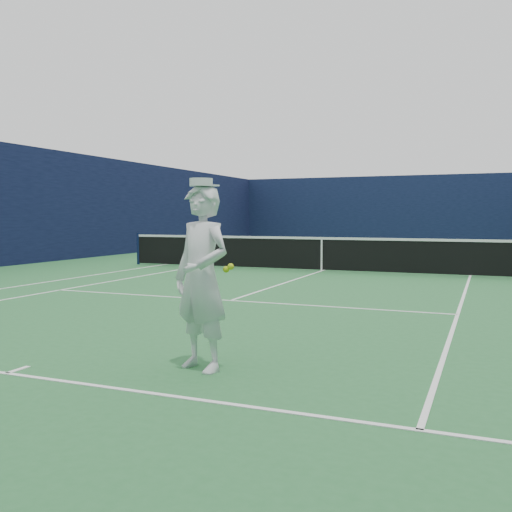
# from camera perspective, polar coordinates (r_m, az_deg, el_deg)

# --- Properties ---
(ground) EXTENTS (80.00, 80.00, 0.00)m
(ground) POSITION_cam_1_polar(r_m,az_deg,el_deg) (16.95, 6.57, -1.51)
(ground) COLOR #276733
(ground) RESTS_ON ground
(court_markings) EXTENTS (11.03, 23.83, 0.01)m
(court_markings) POSITION_cam_1_polar(r_m,az_deg,el_deg) (16.95, 6.57, -1.50)
(court_markings) COLOR white
(court_markings) RESTS_ON ground
(windscreen_fence) EXTENTS (20.12, 36.12, 4.00)m
(windscreen_fence) POSITION_cam_1_polar(r_m,az_deg,el_deg) (16.88, 6.62, 5.26)
(windscreen_fence) COLOR #0E1533
(windscreen_fence) RESTS_ON ground
(tennis_net) EXTENTS (12.88, 0.09, 1.07)m
(tennis_net) POSITION_cam_1_polar(r_m,az_deg,el_deg) (16.91, 6.59, 0.36)
(tennis_net) COLOR #141E4C
(tennis_net) RESTS_ON ground
(tennis_player) EXTENTS (0.82, 0.71, 2.01)m
(tennis_player) POSITION_cam_1_polar(r_m,az_deg,el_deg) (6.00, -5.45, -2.12)
(tennis_player) COLOR white
(tennis_player) RESTS_ON ground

